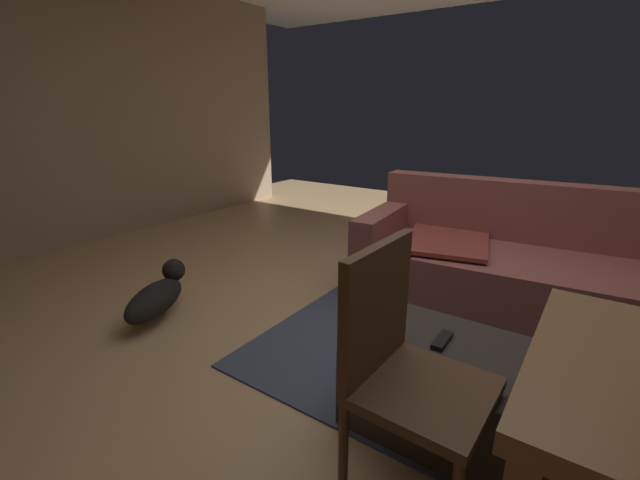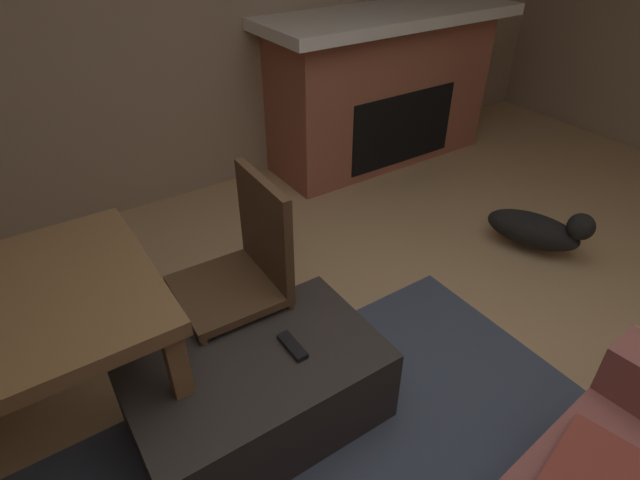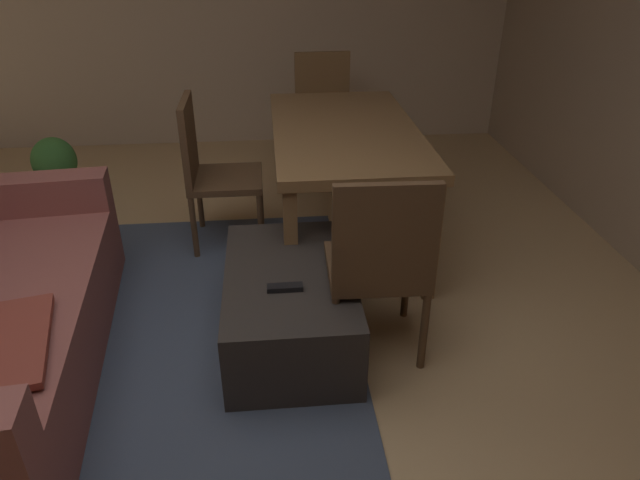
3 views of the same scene
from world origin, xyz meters
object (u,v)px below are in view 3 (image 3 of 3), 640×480
at_px(tv_remote, 285,288).
at_px(dining_chair_east, 324,107).
at_px(ottoman_coffee_table, 290,305).
at_px(dining_table, 345,140).
at_px(potted_plant, 55,166).
at_px(dining_chair_west, 380,260).
at_px(dining_chair_north, 210,166).

distance_m(tv_remote, dining_chair_east, 2.41).
bearing_deg(tv_remote, ottoman_coffee_table, -9.32).
bearing_deg(dining_table, potted_plant, 70.53).
xyz_separation_m(ottoman_coffee_table, dining_table, (1.03, -0.40, 0.47)).
distance_m(dining_chair_west, potted_plant, 2.76).
bearing_deg(dining_chair_east, dining_table, -179.83).
height_order(tv_remote, potted_plant, potted_plant).
xyz_separation_m(ottoman_coffee_table, dining_chair_north, (1.03, 0.43, 0.33)).
relative_size(ottoman_coffee_table, dining_chair_east, 1.07).
height_order(dining_chair_east, potted_plant, dining_chair_east).
height_order(ottoman_coffee_table, dining_table, dining_table).
bearing_deg(potted_plant, dining_table, -109.47).
bearing_deg(dining_chair_north, tv_remote, -161.08).
xyz_separation_m(dining_chair_east, potted_plant, (-0.49, 1.99, -0.23)).
distance_m(dining_chair_east, dining_chair_north, 1.45).
distance_m(dining_table, potted_plant, 2.14).
distance_m(dining_table, dining_chair_west, 1.20).
xyz_separation_m(dining_table, dining_chair_east, (1.19, 0.00, -0.13)).
bearing_deg(dining_chair_west, dining_chair_east, 0.02).
height_order(dining_table, potted_plant, dining_table).
height_order(dining_chair_west, potted_plant, dining_chair_west).
bearing_deg(dining_table, tv_remote, 160.41).
distance_m(tv_remote, dining_chair_north, 1.25).
xyz_separation_m(dining_table, potted_plant, (0.70, 1.99, -0.37)).
xyz_separation_m(dining_chair_west, dining_chair_east, (2.39, 0.00, 0.00)).
bearing_deg(potted_plant, ottoman_coffee_table, -137.38).
relative_size(dining_chair_east, dining_chair_north, 1.00).
distance_m(dining_chair_west, dining_chair_east, 2.39).
relative_size(dining_chair_west, dining_chair_north, 1.00).
bearing_deg(ottoman_coffee_table, tv_remote, 171.24).
xyz_separation_m(ottoman_coffee_table, potted_plant, (1.73, 1.59, 0.10)).
xyz_separation_m(dining_chair_west, dining_chair_north, (1.19, 0.82, 0.00)).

